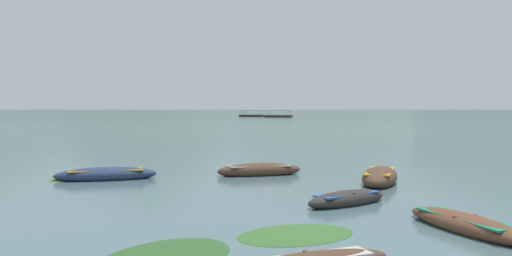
{
  "coord_description": "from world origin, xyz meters",
  "views": [
    {
      "loc": [
        0.79,
        -4.52,
        3.12
      ],
      "look_at": [
        -3.88,
        38.48,
        1.48
      ],
      "focal_mm": 37.07,
      "sensor_mm": 36.0,
      "label": 1
    }
  ],
  "objects": [
    {
      "name": "rowboat_1",
      "position": [
        4.65,
        9.31,
        0.17
      ],
      "size": [
        2.77,
        4.2,
        0.54
      ],
      "color": "brown",
      "rests_on": "ground"
    },
    {
      "name": "rowboat_5",
      "position": [
        -8.21,
        17.62,
        0.21
      ],
      "size": [
        4.55,
        2.9,
        0.68
      ],
      "color": "navy",
      "rests_on": "ground"
    },
    {
      "name": "ground_plane",
      "position": [
        0.0,
        1500.0,
        0.0
      ],
      "size": [
        6000.0,
        6000.0,
        0.0
      ],
      "primitive_type": "plane",
      "color": "slate"
    },
    {
      "name": "weed_patch_6",
      "position": [
        -10.2,
        17.81,
        0.0
      ],
      "size": [
        1.59,
        3.01,
        0.14
      ],
      "primitive_type": "ellipsoid",
      "rotation": [
        0.0,
        0.0,
        1.76
      ],
      "color": "#477033",
      "rests_on": "ground"
    },
    {
      "name": "ferry_0",
      "position": [
        -10.88,
        172.97,
        0.45
      ],
      "size": [
        9.53,
        5.52,
        2.54
      ],
      "color": "#2D2826",
      "rests_on": "ground"
    },
    {
      "name": "rowboat_2",
      "position": [
        -1.7,
        19.87,
        0.22
      ],
      "size": [
        4.19,
        2.66,
        0.71
      ],
      "color": "#4C3323",
      "rests_on": "ground"
    },
    {
      "name": "rowboat_3",
      "position": [
        1.9,
        12.71,
        0.18
      ],
      "size": [
        3.1,
        2.99,
        0.57
      ],
      "color": "#2D2826",
      "rests_on": "ground"
    },
    {
      "name": "rowboat_0",
      "position": [
        3.56,
        17.8,
        0.26
      ],
      "size": [
        2.27,
        4.48,
        0.83
      ],
      "color": "#4C3323",
      "rests_on": "ground"
    },
    {
      "name": "weed_patch_2",
      "position": [
        0.38,
        8.39,
        0.0
      ],
      "size": [
        3.77,
        3.52,
        0.14
      ],
      "primitive_type": "ellipsoid",
      "rotation": [
        0.0,
        0.0,
        0.6
      ],
      "color": "#38662D",
      "rests_on": "ground"
    },
    {
      "name": "mountain_1",
      "position": [
        -653.05,
        2058.81,
        209.35
      ],
      "size": [
        1158.93,
        1158.93,
        418.69
      ],
      "primitive_type": "cone",
      "color": "#56665B",
      "rests_on": "ground"
    },
    {
      "name": "ferry_1",
      "position": [
        -21.19,
        182.96,
        0.45
      ],
      "size": [
        9.24,
        5.87,
        2.54
      ],
      "color": "#2D2826",
      "rests_on": "ground"
    },
    {
      "name": "mountain_2",
      "position": [
        62.08,
        2238.71,
        193.15
      ],
      "size": [
        1690.86,
        1690.86,
        386.3
      ],
      "primitive_type": "cone",
      "color": "#56665B",
      "rests_on": "ground"
    }
  ]
}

